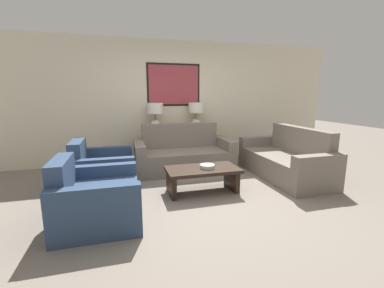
{
  "coord_description": "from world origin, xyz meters",
  "views": [
    {
      "loc": [
        -1.17,
        -3.44,
        1.49
      ],
      "look_at": [
        0.0,
        0.75,
        0.65
      ],
      "focal_mm": 24.0,
      "sensor_mm": 36.0,
      "label": 1
    }
  ],
  "objects_px": {
    "couch_by_side": "(286,161)",
    "armchair_near_back_wall": "(102,171)",
    "couch_by_back_wall": "(183,155)",
    "decorative_bowl": "(207,166)",
    "coffee_table": "(202,174)",
    "table_lamp_right": "(196,112)",
    "console_table": "(176,146)",
    "table_lamp_left": "(155,113)",
    "armchair_near_camera": "(96,200)"
  },
  "relations": [
    {
      "from": "table_lamp_left",
      "to": "armchair_near_back_wall",
      "type": "distance_m",
      "value": 1.85
    },
    {
      "from": "table_lamp_right",
      "to": "console_table",
      "type": "bearing_deg",
      "value": 180.0
    },
    {
      "from": "couch_by_side",
      "to": "armchair_near_back_wall",
      "type": "distance_m",
      "value": 3.22
    },
    {
      "from": "table_lamp_left",
      "to": "decorative_bowl",
      "type": "relative_size",
      "value": 2.62
    },
    {
      "from": "table_lamp_left",
      "to": "couch_by_side",
      "type": "bearing_deg",
      "value": -35.82
    },
    {
      "from": "table_lamp_left",
      "to": "armchair_near_camera",
      "type": "relative_size",
      "value": 0.6
    },
    {
      "from": "console_table",
      "to": "decorative_bowl",
      "type": "height_order",
      "value": "console_table"
    },
    {
      "from": "decorative_bowl",
      "to": "armchair_near_back_wall",
      "type": "xyz_separation_m",
      "value": [
        -1.57,
        0.62,
        -0.13
      ]
    },
    {
      "from": "table_lamp_right",
      "to": "coffee_table",
      "type": "relative_size",
      "value": 0.53
    },
    {
      "from": "coffee_table",
      "to": "console_table",
      "type": "bearing_deg",
      "value": 90.18
    },
    {
      "from": "console_table",
      "to": "table_lamp_right",
      "type": "relative_size",
      "value": 2.34
    },
    {
      "from": "table_lamp_right",
      "to": "couch_by_back_wall",
      "type": "distance_m",
      "value": 1.13
    },
    {
      "from": "table_lamp_right",
      "to": "coffee_table",
      "type": "bearing_deg",
      "value": -103.4
    },
    {
      "from": "couch_by_side",
      "to": "console_table",
      "type": "bearing_deg",
      "value": 137.62
    },
    {
      "from": "armchair_near_back_wall",
      "to": "table_lamp_left",
      "type": "bearing_deg",
      "value": 50.76
    },
    {
      "from": "console_table",
      "to": "table_lamp_left",
      "type": "relative_size",
      "value": 2.34
    },
    {
      "from": "couch_by_side",
      "to": "armchair_near_back_wall",
      "type": "bearing_deg",
      "value": 175.07
    },
    {
      "from": "table_lamp_left",
      "to": "coffee_table",
      "type": "distance_m",
      "value": 2.09
    },
    {
      "from": "table_lamp_right",
      "to": "decorative_bowl",
      "type": "distance_m",
      "value": 2.06
    },
    {
      "from": "coffee_table",
      "to": "table_lamp_right",
      "type": "bearing_deg",
      "value": 76.6
    },
    {
      "from": "table_lamp_left",
      "to": "couch_by_side",
      "type": "relative_size",
      "value": 0.31
    },
    {
      "from": "decorative_bowl",
      "to": "armchair_near_back_wall",
      "type": "height_order",
      "value": "armchair_near_back_wall"
    },
    {
      "from": "table_lamp_left",
      "to": "couch_by_back_wall",
      "type": "bearing_deg",
      "value": -54.96
    },
    {
      "from": "table_lamp_right",
      "to": "couch_by_back_wall",
      "type": "bearing_deg",
      "value": -125.04
    },
    {
      "from": "table_lamp_right",
      "to": "armchair_near_back_wall",
      "type": "distance_m",
      "value": 2.48
    },
    {
      "from": "couch_by_back_wall",
      "to": "decorative_bowl",
      "type": "relative_size",
      "value": 8.53
    },
    {
      "from": "console_table",
      "to": "couch_by_back_wall",
      "type": "bearing_deg",
      "value": -90.0
    },
    {
      "from": "couch_by_side",
      "to": "couch_by_back_wall",
      "type": "bearing_deg",
      "value": 151.83
    },
    {
      "from": "table_lamp_right",
      "to": "armchair_near_back_wall",
      "type": "height_order",
      "value": "table_lamp_right"
    },
    {
      "from": "armchair_near_camera",
      "to": "armchair_near_back_wall",
      "type": "bearing_deg",
      "value": 90.0
    },
    {
      "from": "console_table",
      "to": "couch_by_back_wall",
      "type": "relative_size",
      "value": 0.72
    },
    {
      "from": "decorative_bowl",
      "to": "table_lamp_right",
      "type": "bearing_deg",
      "value": 78.75
    },
    {
      "from": "coffee_table",
      "to": "armchair_near_back_wall",
      "type": "bearing_deg",
      "value": 158.63
    },
    {
      "from": "couch_by_side",
      "to": "decorative_bowl",
      "type": "distance_m",
      "value": 1.67
    },
    {
      "from": "armchair_near_camera",
      "to": "coffee_table",
      "type": "bearing_deg",
      "value": 21.37
    },
    {
      "from": "coffee_table",
      "to": "decorative_bowl",
      "type": "xyz_separation_m",
      "value": [
        0.07,
        -0.03,
        0.13
      ]
    },
    {
      "from": "couch_by_side",
      "to": "armchair_near_back_wall",
      "type": "height_order",
      "value": "couch_by_side"
    },
    {
      "from": "table_lamp_left",
      "to": "couch_by_back_wall",
      "type": "xyz_separation_m",
      "value": [
        0.45,
        -0.64,
        -0.81
      ]
    },
    {
      "from": "couch_by_side",
      "to": "coffee_table",
      "type": "xyz_separation_m",
      "value": [
        -1.7,
        -0.31,
        -0.02
      ]
    },
    {
      "from": "coffee_table",
      "to": "armchair_near_camera",
      "type": "xyz_separation_m",
      "value": [
        -1.5,
        -0.59,
        -0.0
      ]
    },
    {
      "from": "coffee_table",
      "to": "decorative_bowl",
      "type": "height_order",
      "value": "decorative_bowl"
    },
    {
      "from": "armchair_near_back_wall",
      "to": "armchair_near_camera",
      "type": "bearing_deg",
      "value": -90.0
    },
    {
      "from": "console_table",
      "to": "decorative_bowl",
      "type": "relative_size",
      "value": 6.11
    },
    {
      "from": "console_table",
      "to": "table_lamp_right",
      "type": "height_order",
      "value": "table_lamp_right"
    },
    {
      "from": "coffee_table",
      "to": "couch_by_side",
      "type": "bearing_deg",
      "value": 10.4
    },
    {
      "from": "couch_by_back_wall",
      "to": "armchair_near_back_wall",
      "type": "height_order",
      "value": "couch_by_back_wall"
    },
    {
      "from": "couch_by_back_wall",
      "to": "couch_by_side",
      "type": "distance_m",
      "value": 1.94
    },
    {
      "from": "armchair_near_camera",
      "to": "table_lamp_right",
      "type": "bearing_deg",
      "value": 51.58
    },
    {
      "from": "table_lamp_left",
      "to": "table_lamp_right",
      "type": "height_order",
      "value": "same"
    },
    {
      "from": "armchair_near_camera",
      "to": "decorative_bowl",
      "type": "bearing_deg",
      "value": 19.61
    }
  ]
}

